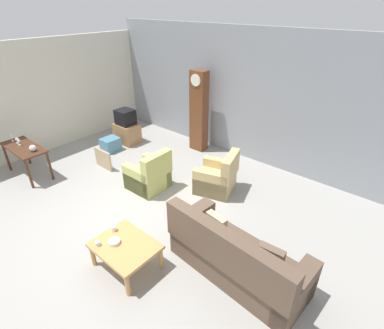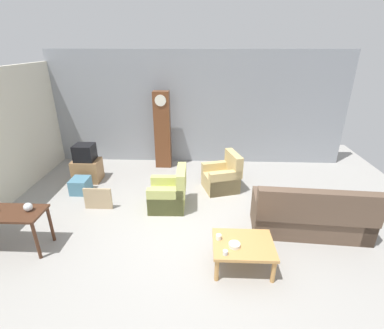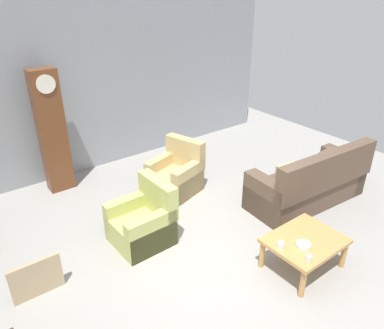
{
  "view_description": "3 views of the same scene",
  "coord_description": "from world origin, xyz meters",
  "views": [
    {
      "loc": [
        3.7,
        -2.7,
        3.67
      ],
      "look_at": [
        0.51,
        1.07,
        0.88
      ],
      "focal_mm": 27.27,
      "sensor_mm": 36.0,
      "label": 1
    },
    {
      "loc": [
        0.17,
        -4.48,
        3.34
      ],
      "look_at": [
        -0.06,
        1.05,
        0.94
      ],
      "focal_mm": 26.35,
      "sensor_mm": 36.0,
      "label": 2
    },
    {
      "loc": [
        -2.58,
        -2.98,
        3.38
      ],
      "look_at": [
        0.19,
        0.67,
        1.09
      ],
      "focal_mm": 34.16,
      "sensor_mm": 36.0,
      "label": 3
    }
  ],
  "objects": [
    {
      "name": "armchair_olive_near",
      "position": [
        -0.55,
        0.85,
        0.31
      ],
      "size": [
        0.81,
        0.78,
        0.92
      ],
      "color": "#B7BC66",
      "rests_on": "ground_plane"
    },
    {
      "name": "cup_blue_rimmed",
      "position": [
        0.52,
        -1.15,
        0.48
      ],
      "size": [
        0.07,
        0.07,
        0.07
      ],
      "primitive_type": "cylinder",
      "color": "silver",
      "rests_on": "coffee_table_wood"
    },
    {
      "name": "cup_white_porcelain",
      "position": [
        0.44,
        -0.8,
        0.49
      ],
      "size": [
        0.09,
        0.09,
        0.09
      ],
      "primitive_type": "cylinder",
      "color": "white",
      "rests_on": "coffee_table_wood"
    },
    {
      "name": "tv_stand_cabinet",
      "position": [
        -2.83,
        2.08,
        0.29
      ],
      "size": [
        0.68,
        0.52,
        0.57
      ],
      "primitive_type": "cube",
      "color": "#997047",
      "rests_on": "ground_plane"
    },
    {
      "name": "grandfather_clock",
      "position": [
        -0.97,
        3.1,
        1.09
      ],
      "size": [
        0.44,
        0.3,
        2.16
      ],
      "color": "brown",
      "rests_on": "ground_plane"
    },
    {
      "name": "pegboard_wall_left",
      "position": [
        -4.2,
        0.4,
        1.44
      ],
      "size": [
        0.12,
        6.4,
        2.88
      ],
      "primitive_type": "cube",
      "color": "beige",
      "rests_on": "ground_plane"
    },
    {
      "name": "coffee_table_wood",
      "position": [
        0.83,
        -0.88,
        0.38
      ],
      "size": [
        0.96,
        0.76,
        0.44
      ],
      "color": "tan",
      "rests_on": "ground_plane"
    },
    {
      "name": "wine_glass_mid",
      "position": [
        -3.42,
        -0.61,
        0.87
      ],
      "size": [
        0.08,
        0.08,
        0.18
      ],
      "color": "silver",
      "rests_on": "console_table_dark"
    },
    {
      "name": "glass_dome_cloche",
      "position": [
        -2.74,
        -0.56,
        0.82
      ],
      "size": [
        0.15,
        0.15,
        0.15
      ],
      "primitive_type": "sphere",
      "color": "silver",
      "rests_on": "console_table_dark"
    },
    {
      "name": "bowl_white_stacked",
      "position": [
        0.68,
        -0.96,
        0.47
      ],
      "size": [
        0.18,
        0.18,
        0.06
      ],
      "primitive_type": "cylinder",
      "color": "white",
      "rests_on": "coffee_table_wood"
    },
    {
      "name": "couch_floral",
      "position": [
        2.2,
        0.06,
        0.35
      ],
      "size": [
        2.16,
        1.02,
        1.04
      ],
      "color": "brown",
      "rests_on": "ground_plane"
    },
    {
      "name": "armchair_olive_far",
      "position": [
        0.66,
        1.75,
        0.31
      ],
      "size": [
        0.97,
        0.95,
        0.92
      ],
      "color": "tan",
      "rests_on": "ground_plane"
    },
    {
      "name": "wine_glass_tall",
      "position": [
        -3.63,
        -0.64,
        0.88
      ],
      "size": [
        0.07,
        0.07,
        0.2
      ],
      "color": "silver",
      "rests_on": "console_table_dark"
    },
    {
      "name": "storage_box_blue",
      "position": [
        -2.77,
        1.43,
        0.18
      ],
      "size": [
        0.41,
        0.46,
        0.36
      ],
      "primitive_type": "cube",
      "color": "teal",
      "rests_on": "ground_plane"
    },
    {
      "name": "console_table_dark",
      "position": [
        -3.14,
        -0.62,
        0.64
      ],
      "size": [
        1.3,
        0.56,
        0.75
      ],
      "color": "#472819",
      "rests_on": "ground_plane"
    },
    {
      "name": "garage_door_wall",
      "position": [
        0.0,
        3.6,
        1.6
      ],
      "size": [
        8.4,
        0.16,
        3.2
      ],
      "primitive_type": "cube",
      "color": "gray",
      "rests_on": "ground_plane"
    },
    {
      "name": "framed_picture_leaning",
      "position": [
        -2.08,
        0.72,
        0.24
      ],
      "size": [
        0.6,
        0.05,
        0.49
      ],
      "primitive_type": "cube",
      "color": "tan",
      "rests_on": "ground_plane"
    },
    {
      "name": "tv_crt",
      "position": [
        -2.83,
        2.08,
        0.78
      ],
      "size": [
        0.48,
        0.44,
        0.42
      ],
      "primitive_type": "cube",
      "color": "black",
      "rests_on": "tv_stand_cabinet"
    },
    {
      "name": "wine_glass_short",
      "position": [
        -3.27,
        -0.63,
        0.88
      ],
      "size": [
        0.08,
        0.08,
        0.2
      ],
      "color": "silver",
      "rests_on": "console_table_dark"
    },
    {
      "name": "ground_plane",
      "position": [
        0.0,
        0.0,
        0.0
      ],
      "size": [
        10.4,
        10.4,
        0.0
      ],
      "primitive_type": "plane",
      "color": "#999691"
    }
  ]
}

